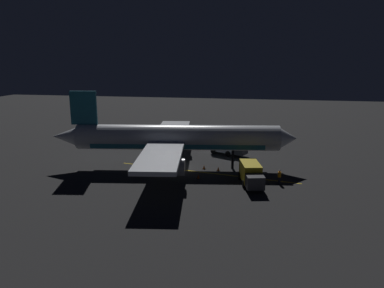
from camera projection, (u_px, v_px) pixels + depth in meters
The scene contains 9 objects.
ground_plane at pixel (178, 168), 51.40m from camera, with size 180.00×180.00×0.20m, color #282829.
apron_guide_stripe at pixel (205, 172), 49.26m from camera, with size 0.24×25.13×0.01m, color gold.
airliner at pixel (174, 139), 50.45m from camera, with size 30.03×33.76×10.64m.
baggage_truck at pixel (251, 174), 44.19m from camera, with size 6.21×3.31×2.60m.
catering_truck at pixel (228, 147), 58.07m from camera, with size 4.44×6.03×2.33m.
ground_crew_worker at pixel (279, 177), 44.69m from camera, with size 0.40×0.40×1.74m.
traffic_cone_near_left at pixel (198, 177), 46.74m from camera, with size 0.50×0.50×0.55m.
traffic_cone_near_right at pixel (218, 169), 49.96m from camera, with size 0.50×0.50×0.55m.
traffic_cone_under_wing at pixel (204, 167), 50.75m from camera, with size 0.50×0.50×0.55m.
Camera 1 is at (48.10, 10.74, 15.01)m, focal length 34.40 mm.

